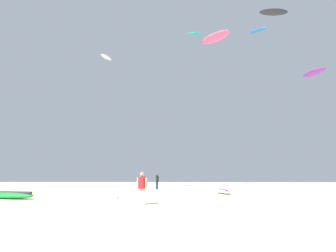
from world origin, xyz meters
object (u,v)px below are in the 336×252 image
Objects in this scene: kite_aloft_5 at (274,12)px; kite_aloft_7 at (215,37)px; kite_grounded_mid at (223,191)px; kite_aloft_0 at (194,33)px; kite_aloft_2 at (106,57)px; kite_aloft_1 at (257,31)px; cooler_box at (113,196)px; kite_grounded_near at (7,195)px; person_midground at (157,180)px; person_foreground at (142,186)px; kite_aloft_6 at (314,72)px.

kite_aloft_5 is 1.07× the size of kite_aloft_7.
kite_grounded_mid is at bearing -123.70° from kite_aloft_5.
kite_aloft_2 is (-14.50, -1.91, -4.75)m from kite_aloft_0.
kite_aloft_1 is at bearing -59.81° from kite_aloft_0.
kite_aloft_1 is at bearing 47.74° from cooler_box.
kite_aloft_5 is at bearing -37.16° from kite_aloft_0.
person_midground is at bearing 59.00° from kite_grounded_near.
person_foreground is 0.52× the size of kite_grounded_mid.
kite_aloft_5 reaches higher than kite_aloft_2.
kite_aloft_1 reaches higher than kite_grounded_mid.
kite_grounded_near is 33.63m from kite_aloft_1.
kite_aloft_5 reaches higher than person_foreground.
person_foreground is 19.10m from person_midground.
kite_aloft_6 is at bearing 28.72° from kite_aloft_1.
person_foreground is at bearing -61.49° from cooler_box.
kite_aloft_7 is at bearing -140.17° from kite_aloft_5.
cooler_box is at bearing -124.72° from kite_aloft_7.
kite_aloft_0 is at bearing 64.45° from kite_grounded_near.
kite_grounded_near is 16.85m from kite_grounded_mid.
kite_aloft_6 reaches higher than cooler_box.
cooler_box is at bearing -132.26° from kite_aloft_1.
kite_aloft_0 is 18.12m from kite_aloft_7.
person_foreground is at bearing -118.69° from kite_grounded_mid.
cooler_box is at bearing -74.63° from kite_aloft_2.
kite_aloft_2 is at bearing 168.72° from kite_aloft_6.
person_foreground reaches higher than kite_grounded_mid.
cooler_box is 23.25m from kite_aloft_7.
kite_aloft_0 is 15.37m from kite_aloft_2.
kite_aloft_5 reaches higher than kite_aloft_7.
kite_aloft_0 reaches higher than kite_grounded_near.
kite_aloft_1 is (14.56, 16.03, 19.60)m from cooler_box.
kite_aloft_6 is at bearing 44.97° from kite_grounded_mid.
kite_aloft_1 is at bearing 58.65° from kite_grounded_mid.
kite_aloft_5 reaches higher than kite_grounded_mid.
person_foreground reaches higher than cooler_box.
kite_aloft_1 is (21.65, 16.78, 19.51)m from kite_grounded_near.
kite_grounded_near is 1.07× the size of kite_aloft_5.
kite_aloft_6 is (21.36, 6.49, 14.69)m from person_midground.
person_midground is 0.53× the size of kite_grounded_mid.
kite_grounded_mid is 18.60m from kite_aloft_7.
kite_aloft_0 is (-1.31, 22.98, 25.36)m from kite_grounded_mid.
kite_aloft_2 is (-15.81, 21.07, 20.61)m from kite_grounded_mid.
kite_aloft_1 is (7.48, -12.86, -5.80)m from kite_aloft_0.
kite_aloft_6 is at bearing -26.30° from kite_aloft_0.
kite_grounded_near is 1.31× the size of kite_grounded_mid.
kite_grounded_near is (-9.08, -15.11, -0.79)m from person_midground.
kite_aloft_2 is at bearing -156.36° from person_foreground.
kite_aloft_7 is (16.26, -14.22, -3.33)m from kite_aloft_2.
kite_aloft_1 is at bearing 37.78° from kite_grounded_near.
cooler_box is (-8.39, -5.90, -0.03)m from kite_grounded_mid.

